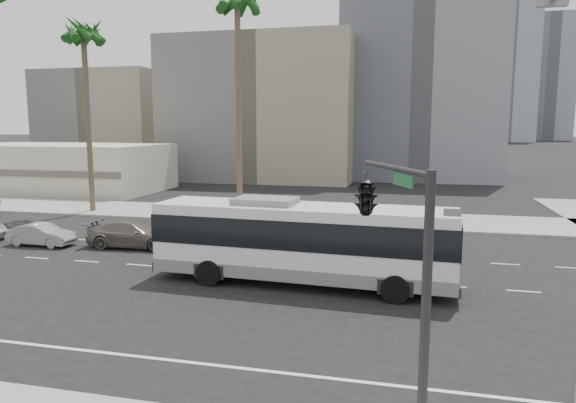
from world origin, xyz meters
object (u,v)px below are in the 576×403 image
(city_bus, at_px, (302,240))
(traffic_signal, at_px, (372,204))
(car_a, at_px, (134,234))
(car_b, at_px, (41,235))
(palm_mid, at_px, (83,38))
(palm_near, at_px, (237,7))

(city_bus, relative_size, traffic_signal, 2.15)
(car_a, relative_size, car_b, 1.38)
(city_bus, relative_size, car_a, 2.47)
(car_b, bearing_deg, traffic_signal, -123.67)
(car_a, height_order, palm_mid, palm_mid)
(car_a, relative_size, traffic_signal, 0.87)
(car_b, bearing_deg, city_bus, -102.51)
(car_b, xyz_separation_m, traffic_signal, (20.14, -13.59, 4.52))
(palm_mid, bearing_deg, palm_near, 3.16)
(city_bus, relative_size, car_b, 3.40)
(palm_near, bearing_deg, city_bus, -62.28)
(palm_near, height_order, palm_mid, palm_near)
(city_bus, bearing_deg, palm_near, 120.80)
(car_b, relative_size, palm_mid, 0.26)
(traffic_signal, distance_m, palm_near, 29.96)
(city_bus, distance_m, palm_near, 22.24)
(palm_near, bearing_deg, palm_mid, -176.84)
(car_a, bearing_deg, palm_near, -17.74)
(palm_near, bearing_deg, traffic_signal, -64.92)
(car_b, xyz_separation_m, palm_mid, (-4.15, 11.19, 13.08))
(palm_near, distance_m, palm_mid, 12.52)
(city_bus, distance_m, palm_mid, 28.00)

